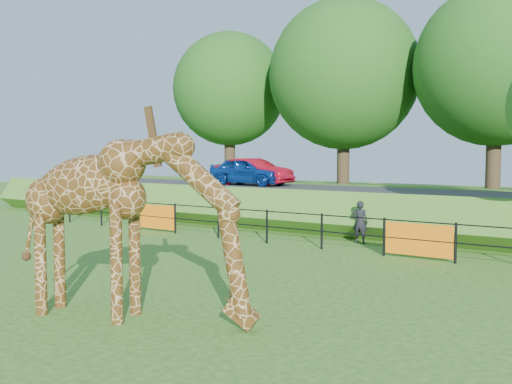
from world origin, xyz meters
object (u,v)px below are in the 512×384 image
car_blue (249,171)px  car_red (254,172)px  giraffe (132,227)px  visitor (360,222)px

car_blue → car_red: size_ratio=1.04×
car_blue → car_red: bearing=-50.0°
giraffe → car_blue: giraffe is taller
car_blue → visitor: bearing=-119.5°
car_red → visitor: car_red is taller
car_red → car_blue: bearing=129.3°
car_red → visitor: bearing=-121.6°
car_blue → car_red: 0.23m
giraffe → car_blue: 16.84m
car_red → visitor: size_ratio=2.73×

